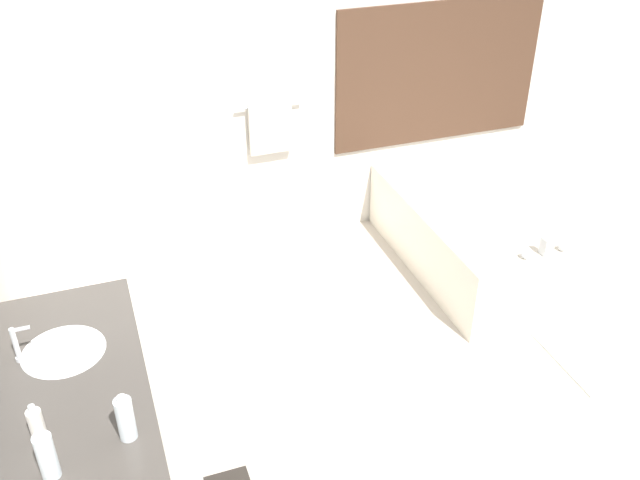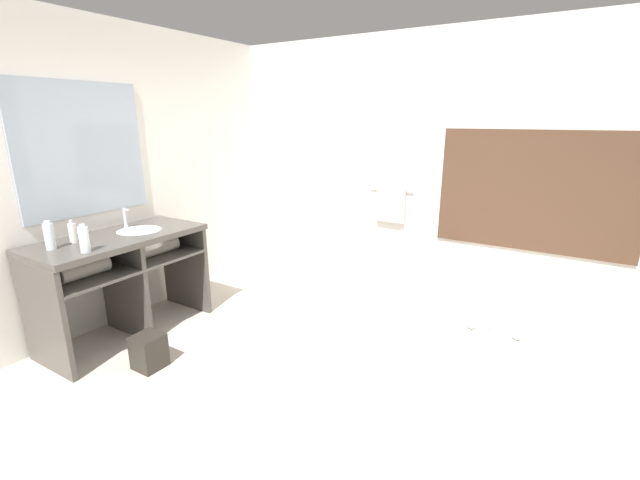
{
  "view_description": "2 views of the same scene",
  "coord_description": "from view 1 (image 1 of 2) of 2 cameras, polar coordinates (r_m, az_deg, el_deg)",
  "views": [
    {
      "loc": [
        -1.59,
        -2.54,
        3.05
      ],
      "look_at": [
        -0.36,
        0.9,
        0.76
      ],
      "focal_mm": 40.0,
      "sensor_mm": 36.0,
      "label": 1
    },
    {
      "loc": [
        1.42,
        -2.11,
        1.87
      ],
      "look_at": [
        -0.42,
        0.89,
        0.86
      ],
      "focal_mm": 24.0,
      "sensor_mm": 36.0,
      "label": 2
    }
  ],
  "objects": [
    {
      "name": "sink_faucet",
      "position": [
        3.43,
        -23.1,
        -7.75
      ],
      "size": [
        0.09,
        0.04,
        0.18
      ],
      "color": "silver",
      "rests_on": "vanity_counter"
    },
    {
      "name": "bath_mat",
      "position": [
        4.92,
        20.88,
        -8.63
      ],
      "size": [
        0.48,
        0.62,
        0.02
      ],
      "color": "white",
      "rests_on": "ground_plane"
    },
    {
      "name": "wall_back_with_blinds",
      "position": [
        5.32,
        -0.79,
        13.4
      ],
      "size": [
        7.4,
        0.13,
        2.7
      ],
      "color": "white",
      "rests_on": "ground_plane"
    },
    {
      "name": "bathtub",
      "position": [
        5.46,
        12.69,
        0.84
      ],
      "size": [
        1.07,
        1.68,
        0.64
      ],
      "color": "silver",
      "rests_on": "ground_plane"
    },
    {
      "name": "ground_plane",
      "position": [
        4.28,
        8.9,
        -13.94
      ],
      "size": [
        16.0,
        16.0,
        0.0
      ],
      "primitive_type": "plane",
      "color": "beige",
      "rests_on": "ground"
    },
    {
      "name": "water_bottle_2",
      "position": [
        2.87,
        -21.03,
        -15.82
      ],
      "size": [
        0.07,
        0.07,
        0.22
      ],
      "color": "white",
      "rests_on": "vanity_counter"
    },
    {
      "name": "water_bottle_1",
      "position": [
        2.92,
        -15.3,
        -13.6
      ],
      "size": [
        0.07,
        0.07,
        0.21
      ],
      "color": "white",
      "rests_on": "vanity_counter"
    },
    {
      "name": "soap_dispenser",
      "position": [
        3.03,
        -21.72,
        -13.61
      ],
      "size": [
        0.06,
        0.06,
        0.18
      ],
      "color": "white",
      "rests_on": "vanity_counter"
    },
    {
      "name": "vanity_counter",
      "position": [
        3.49,
        -18.85,
        -13.37
      ],
      "size": [
        0.67,
        1.39,
        0.91
      ],
      "color": "#4C4742",
      "rests_on": "ground_plane"
    }
  ]
}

